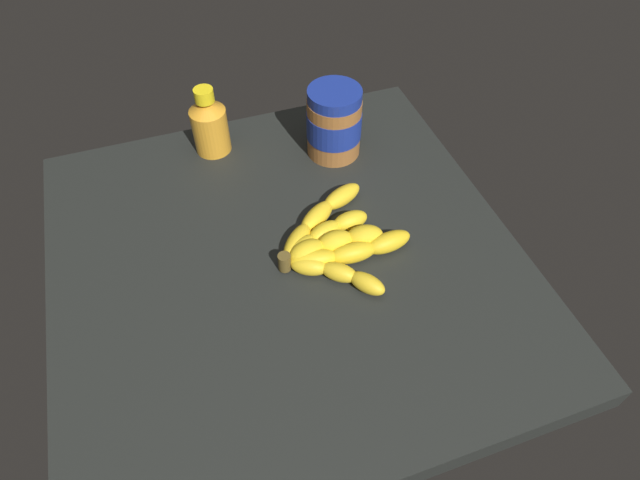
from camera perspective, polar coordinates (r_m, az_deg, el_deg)
ground_plane at (r=86.13cm, az=-3.54°, el=-2.58°), size 73.14×71.95×4.49cm
banana_bunch at (r=83.85cm, az=1.48°, el=-0.20°), size 24.19×21.54×3.79cm
peanut_butter_jar at (r=98.00cm, az=1.50°, el=12.36°), size 9.93×9.93×13.12cm
honey_bottle at (r=100.90cm, az=-11.70°, el=12.01°), size 6.58×6.58×12.97cm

